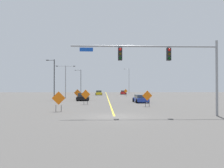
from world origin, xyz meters
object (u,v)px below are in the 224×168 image
Objects in this scene: car_blue_mid at (141,99)px; street_lamp_near_left at (129,80)px; street_lamp_mid_right at (66,78)px; construction_sign_left_shoulder at (126,91)px; construction_sign_right_shoulder at (59,99)px; car_black_passing at (83,97)px; construction_sign_median_near at (77,93)px; street_lamp_near_right at (80,81)px; construction_sign_median_far at (86,95)px; construction_sign_right_lane at (147,96)px; traffic_signal_assembly at (167,59)px; street_lamp_far_left at (54,78)px; car_red_far at (123,92)px; car_yellow_distant at (99,93)px.

street_lamp_near_left is at bearing 85.82° from car_blue_mid.
construction_sign_left_shoulder is at bearing 45.41° from street_lamp_mid_right.
car_black_passing is at bearing 88.04° from construction_sign_right_shoulder.
construction_sign_median_near is 1.05× the size of construction_sign_left_shoulder.
street_lamp_mid_right is at bearing -89.81° from street_lamp_near_right.
street_lamp_near_right is 4.17× the size of construction_sign_median_far.
street_lamp_near_left is 4.97× the size of construction_sign_right_lane.
traffic_signal_assembly is at bearing -68.78° from car_black_passing.
construction_sign_median_far is (-12.37, -59.38, -4.07)m from street_lamp_near_left.
car_black_passing reaches higher than car_blue_mid.
street_lamp_far_left is at bearing 103.53° from construction_sign_right_shoulder.
street_lamp_near_left reaches higher than street_lamp_far_left.
construction_sign_median_near is 0.97× the size of construction_sign_median_far.
traffic_signal_assembly is 6.21× the size of construction_sign_right_shoulder.
construction_sign_left_shoulder is at bearing 75.86° from construction_sign_right_shoulder.
street_lamp_far_left is 3.81× the size of construction_sign_right_shoulder.
construction_sign_median_near is 0.51× the size of car_red_far.
traffic_signal_assembly is 34.03m from street_lamp_mid_right.
street_lamp_far_left is 1.89× the size of car_yellow_distant.
construction_sign_right_lane is (-4.46, -63.23, -4.12)m from street_lamp_near_left.
car_yellow_distant is at bearing 101.75° from car_blue_mid.
street_lamp_mid_right reaches higher than construction_sign_right_shoulder.
construction_sign_right_shoulder is (4.82, -20.03, -2.92)m from street_lamp_far_left.
street_lamp_mid_right is 20.72m from construction_sign_left_shoulder.
street_lamp_mid_right is at bearing 107.78° from construction_sign_median_far.
traffic_signal_assembly is 10.09m from construction_sign_right_lane.
street_lamp_near_left is at bearing 68.59° from street_lamp_far_left.
construction_sign_median_near is 13.17m from construction_sign_median_far.
construction_sign_right_shoulder is at bearing -127.51° from car_blue_mid.
construction_sign_right_lane is at bearing 89.17° from traffic_signal_assembly.
car_red_far is 37.40m from car_black_passing.
construction_sign_left_shoulder is (8.64, 32.49, -0.08)m from construction_sign_median_far.
construction_sign_median_near is at bearing -85.05° from street_lamp_near_right.
street_lamp_near_left reaches higher than car_red_far.
street_lamp_near_right is (0.88, 39.73, 0.62)m from street_lamp_far_left.
car_red_far is 10.33m from car_yellow_distant.
construction_sign_left_shoulder is at bearing 88.92° from traffic_signal_assembly.
construction_sign_median_near reaches higher than car_blue_mid.
car_blue_mid is (10.93, -8.95, -0.65)m from construction_sign_median_near.
car_red_far is at bearing -103.71° from street_lamp_near_left.
construction_sign_median_near reaches higher than construction_sign_left_shoulder.
construction_sign_right_lane reaches higher than car_blue_mid.
construction_sign_right_lane is at bearing -93.03° from car_blue_mid.
traffic_signal_assembly is 65.14m from street_lamp_near_right.
street_lamp_near_left is 5.15× the size of construction_sign_left_shoulder.
construction_sign_median_near reaches higher than car_black_passing.
car_red_far is at bearing 73.97° from car_black_passing.
car_black_passing reaches higher than car_red_far.
street_lamp_near_left is at bearing 76.29° from car_red_far.
car_yellow_distant is (2.84, 48.89, -0.56)m from construction_sign_right_shoulder.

